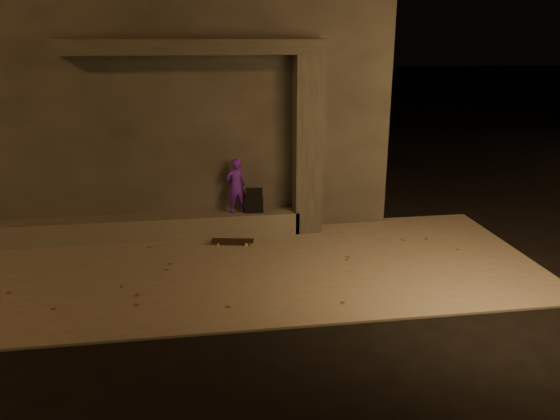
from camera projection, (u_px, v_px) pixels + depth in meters
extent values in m
plane|color=black|center=(241.00, 326.00, 7.88)|extent=(120.00, 120.00, 0.00)
cube|color=slate|center=(232.00, 268.00, 9.75)|extent=(11.00, 4.40, 0.04)
cube|color=#32302E|center=(175.00, 96.00, 13.04)|extent=(9.00, 5.00, 5.20)
cube|color=#595650|center=(152.00, 227.00, 11.11)|extent=(6.00, 0.55, 0.45)
cube|color=#32302E|center=(308.00, 146.00, 11.08)|extent=(0.55, 0.55, 3.60)
cube|color=#32302E|center=(193.00, 47.00, 10.21)|extent=(5.00, 0.70, 0.28)
imported|color=#511BB1|center=(236.00, 186.00, 11.11)|extent=(0.47, 0.37, 1.14)
cube|color=black|center=(254.00, 204.00, 11.29)|extent=(0.40, 0.28, 0.32)
cube|color=black|center=(254.00, 192.00, 11.20)|extent=(0.34, 0.07, 0.23)
cube|color=black|center=(233.00, 240.00, 10.77)|extent=(0.86, 0.35, 0.02)
cylinder|color=tan|center=(247.00, 242.00, 10.86)|extent=(0.06, 0.04, 0.06)
cylinder|color=tan|center=(246.00, 245.00, 10.70)|extent=(0.06, 0.04, 0.06)
cylinder|color=tan|center=(219.00, 241.00, 10.86)|extent=(0.06, 0.04, 0.06)
cylinder|color=tan|center=(218.00, 244.00, 10.71)|extent=(0.06, 0.04, 0.06)
cube|color=#99999E|center=(247.00, 241.00, 10.77)|extent=(0.08, 0.18, 0.02)
cube|color=#99999E|center=(219.00, 241.00, 10.78)|extent=(0.08, 0.18, 0.02)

